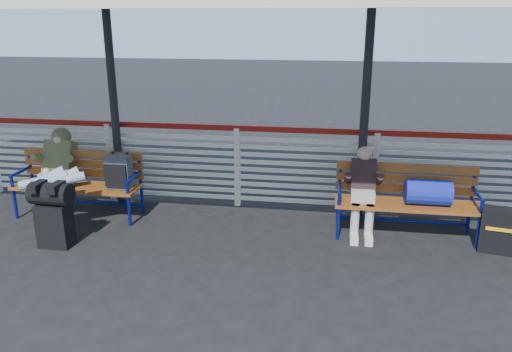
% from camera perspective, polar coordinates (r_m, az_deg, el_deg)
% --- Properties ---
extents(ground, '(60.00, 60.00, 0.00)m').
position_cam_1_polar(ground, '(5.94, -5.68, -9.79)').
color(ground, black).
rests_on(ground, ground).
extents(fence, '(12.08, 0.08, 1.24)m').
position_cam_1_polar(fence, '(7.42, -2.16, 1.43)').
color(fence, silver).
rests_on(fence, ground).
extents(luggage_stack, '(0.51, 0.30, 0.83)m').
position_cam_1_polar(luggage_stack, '(6.61, -22.17, -3.85)').
color(luggage_stack, black).
rests_on(luggage_stack, ground).
extents(bench_left, '(1.80, 0.56, 0.94)m').
position_cam_1_polar(bench_left, '(7.41, -18.23, 0.01)').
color(bench_left, '#8F561B').
rests_on(bench_left, ground).
extents(bench_right, '(1.80, 0.56, 0.92)m').
position_cam_1_polar(bench_right, '(6.68, 17.82, -1.93)').
color(bench_right, '#8F561B').
rests_on(bench_right, ground).
extents(traveler_man, '(0.93, 1.64, 0.77)m').
position_cam_1_polar(traveler_man, '(7.26, -22.01, 0.15)').
color(traveler_man, '#8997B8').
rests_on(traveler_man, ground).
extents(companion_person, '(0.32, 0.66, 1.15)m').
position_cam_1_polar(companion_person, '(6.59, 12.13, -1.63)').
color(companion_person, '#ADA99D').
rests_on(companion_person, ground).
extents(suitcase_side, '(0.44, 0.31, 0.56)m').
position_cam_1_polar(suitcase_side, '(6.72, 25.86, -5.60)').
color(suitcase_side, black).
rests_on(suitcase_side, ground).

